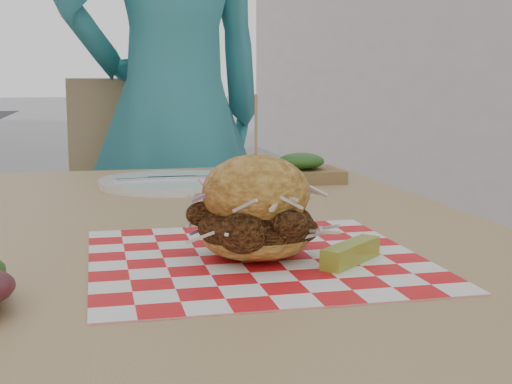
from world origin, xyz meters
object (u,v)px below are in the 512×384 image
diner (173,113)px  sandwich (256,213)px  patio_table (199,274)px  patio_chair (152,224)px

diner → sandwich: 1.17m
patio_table → sandwich: size_ratio=6.73×
patio_table → diner: bearing=85.8°
diner → sandwich: bearing=65.8°
sandwich → patio_table: bearing=97.4°
patio_table → patio_chair: 0.98m
diner → patio_chair: diner is taller
patio_table → patio_chair: bearing=89.4°
diner → sandwich: (-0.04, -1.16, -0.06)m
sandwich → patio_chair: bearing=91.0°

